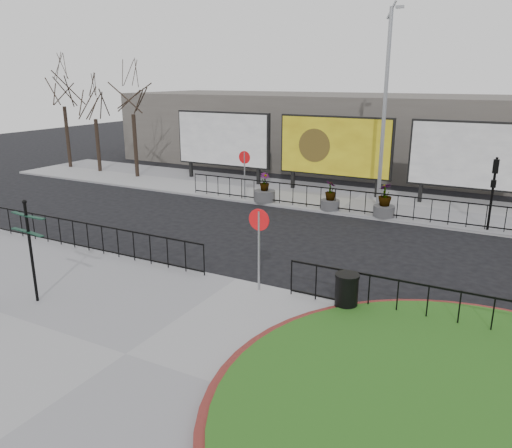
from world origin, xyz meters
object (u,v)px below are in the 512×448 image
Objects in this scene: fingerpost_sign at (30,241)px; planter_a at (265,192)px; billboard_mid at (335,147)px; planter_c at (384,204)px; lamp_post at (385,107)px; litter_bin at (346,293)px; planter_b at (330,199)px.

fingerpost_sign is 13.49m from planter_a.
planter_c is (3.70, -3.57, -1.89)m from billboard_mid.
fingerpost_sign is (-5.65, -15.02, -2.94)m from lamp_post.
litter_bin is at bearing -52.83° from planter_a.
litter_bin is (7.87, 3.42, -1.22)m from fingerpost_sign.
planter_b is (3.78, 13.42, -1.26)m from fingerpost_sign.
planter_b is at bearing -72.26° from billboard_mid.
planter_b is at bearing 0.00° from planter_a.
planter_b is at bearing 112.24° from litter_bin.
planter_b is (-1.86, -1.60, -4.20)m from lamp_post.
planter_a is at bearing 180.00° from planter_b.
litter_bin is 0.78× the size of planter_b.
fingerpost_sign reaches higher than planter_b.
lamp_post is at bearing -33.25° from billboard_mid.
billboard_mid is 17.21m from fingerpost_sign.
billboard_mid is 4.05× the size of planter_c.
planter_b is at bearing 83.29° from fingerpost_sign.
fingerpost_sign is at bearing -91.23° from planter_a.
lamp_post is 12.52m from litter_bin.
planter_c is at bearing 98.71° from litter_bin.
billboard_mid is 4.27× the size of planter_a.
planter_b reaches higher than litter_bin.
planter_c is (-1.53, 10.00, 0.04)m from litter_bin.
planter_b is (1.14, -3.57, -1.97)m from billboard_mid.
planter_c is at bearing -0.00° from planter_a.
billboard_mid is 4.73m from planter_a.
lamp_post reaches higher than fingerpost_sign.
planter_a is (-5.36, -1.60, -4.24)m from lamp_post.
planter_b is at bearing 180.00° from planter_c.
lamp_post is 3.16× the size of fingerpost_sign.
planter_c is (0.69, -1.60, -4.12)m from lamp_post.
fingerpost_sign is 8.67m from litter_bin.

